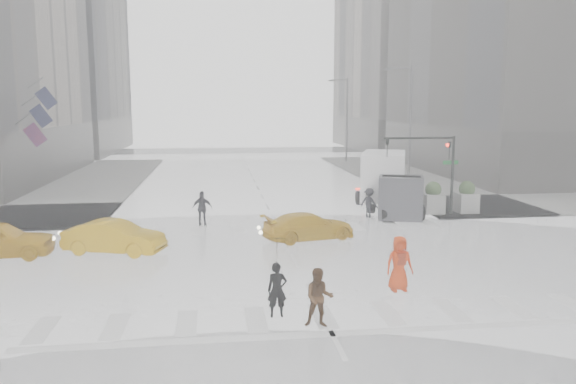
{
  "coord_description": "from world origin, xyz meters",
  "views": [
    {
      "loc": [
        -3.06,
        -21.64,
        6.24
      ],
      "look_at": [
        -0.03,
        2.0,
        2.5
      ],
      "focal_mm": 35.0,
      "sensor_mm": 36.0,
      "label": 1
    }
  ],
  "objects": [
    {
      "name": "street_lamp_near",
      "position": [
        10.87,
        18.0,
        4.95
      ],
      "size": [
        2.15,
        0.22,
        9.0
      ],
      "color": "#59595B",
      "rests_on": "ground"
    },
    {
      "name": "pedestrian_brown",
      "position": [
        -0.27,
        -6.74,
        0.85
      ],
      "size": [
        0.92,
        0.77,
        1.7
      ],
      "primitive_type": "imported",
      "rotation": [
        0.0,
        0.0,
        -0.16
      ],
      "color": "#422A17",
      "rests_on": "ground"
    },
    {
      "name": "ground",
      "position": [
        0.0,
        0.0,
        0.0
      ],
      "size": [
        120.0,
        120.0,
        0.0
      ],
      "primitive_type": "plane",
      "color": "black",
      "rests_on": "ground"
    },
    {
      "name": "pedestrian_black",
      "position": [
        -1.35,
        -5.82,
        1.62
      ],
      "size": [
        0.97,
        0.99,
        2.43
      ],
      "rotation": [
        0.0,
        0.0,
        -0.01
      ],
      "color": "black",
      "rests_on": "ground"
    },
    {
      "name": "planter_west",
      "position": [
        7.0,
        8.2,
        0.98
      ],
      "size": [
        1.1,
        1.1,
        1.8
      ],
      "color": "slate",
      "rests_on": "ground"
    },
    {
      "name": "building_ne_far",
      "position": [
        29.0,
        56.0,
        16.27
      ],
      "size": [
        26.05,
        26.05,
        36.0
      ],
      "color": "#ABA095",
      "rests_on": "ground"
    },
    {
      "name": "taxi_rear",
      "position": [
        1.15,
        3.53,
        0.63
      ],
      "size": [
        4.15,
        2.65,
        1.26
      ],
      "primitive_type": "imported",
      "rotation": [
        0.0,
        0.0,
        1.82
      ],
      "color": "#D69E0B",
      "rests_on": "ground"
    },
    {
      "name": "pedestrian_far_a",
      "position": [
        -3.83,
        7.32,
        0.9
      ],
      "size": [
        1.1,
        0.74,
        1.79
      ],
      "primitive_type": "imported",
      "rotation": [
        0.0,
        0.0,
        3.05
      ],
      "color": "black",
      "rests_on": "ground"
    },
    {
      "name": "pedestrian_orange",
      "position": [
        2.98,
        -4.0,
        0.95
      ],
      "size": [
        0.94,
        0.63,
        1.88
      ],
      "rotation": [
        0.0,
        0.0,
        0.03
      ],
      "color": "red",
      "rests_on": "ground"
    },
    {
      "name": "taxi_mid",
      "position": [
        -7.39,
        2.14,
        0.69
      ],
      "size": [
        4.46,
        2.67,
        1.39
      ],
      "primitive_type": "imported",
      "rotation": [
        0.0,
        0.0,
        1.27
      ],
      "color": "#D69E0B",
      "rests_on": "ground"
    },
    {
      "name": "street_lamp_far",
      "position": [
        10.87,
        38.0,
        4.95
      ],
      "size": [
        2.15,
        0.22,
        9.0
      ],
      "color": "#59595B",
      "rests_on": "ground"
    },
    {
      "name": "sidewalk_ne",
      "position": [
        19.5,
        17.5,
        0.07
      ],
      "size": [
        35.0,
        35.0,
        0.15
      ],
      "primitive_type": "cube",
      "color": "slate",
      "rests_on": "ground"
    },
    {
      "name": "flag_cluster",
      "position": [
        -15.08,
        18.5,
        5.64
      ],
      "size": [
        2.87,
        3.06,
        4.69
      ],
      "color": "#59595B",
      "rests_on": "ground"
    },
    {
      "name": "box_truck",
      "position": [
        6.79,
        9.55,
        1.82
      ],
      "size": [
        2.41,
        6.44,
        3.42
      ],
      "rotation": [
        0.0,
        0.0,
        -0.33
      ],
      "color": "white",
      "rests_on": "ground"
    },
    {
      "name": "pedestrian_far_b",
      "position": [
        5.34,
        8.25,
        0.82
      ],
      "size": [
        1.16,
        1.16,
        1.64
      ],
      "primitive_type": "imported",
      "rotation": [
        0.0,
        0.0,
        2.36
      ],
      "color": "black",
      "rests_on": "ground"
    },
    {
      "name": "planter_east",
      "position": [
        11.0,
        8.2,
        0.98
      ],
      "size": [
        1.1,
        1.1,
        1.8
      ],
      "color": "slate",
      "rests_on": "ground"
    },
    {
      "name": "planter_mid",
      "position": [
        9.0,
        8.2,
        0.98
      ],
      "size": [
        1.1,
        1.1,
        1.8
      ],
      "color": "slate",
      "rests_on": "ground"
    },
    {
      "name": "road_markings",
      "position": [
        0.0,
        0.0,
        0.01
      ],
      "size": [
        18.0,
        48.0,
        0.01
      ],
      "primitive_type": null,
      "color": "silver",
      "rests_on": "ground"
    },
    {
      "name": "traffic_signal_pole",
      "position": [
        9.01,
        8.01,
        3.22
      ],
      "size": [
        4.45,
        0.42,
        4.5
      ],
      "color": "black",
      "rests_on": "ground"
    }
  ]
}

